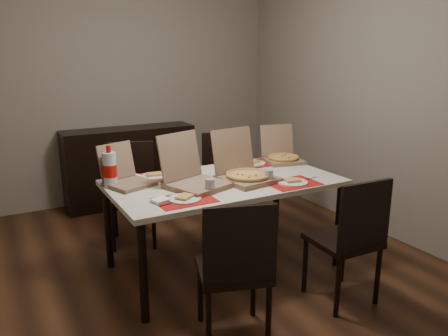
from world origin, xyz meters
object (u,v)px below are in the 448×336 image
(pizza_box_center, at_px, (245,173))
(chair_near_left, at_px, (235,266))
(soda_bottle, at_px, (110,170))
(chair_far_right, at_px, (224,174))
(dip_bowl, at_px, (221,171))
(dining_table, at_px, (224,188))
(chair_near_right, at_px, (350,236))
(chair_far_left, at_px, (132,188))
(sideboard, at_px, (130,166))

(pizza_box_center, bearing_deg, chair_near_left, -124.64)
(chair_near_left, xyz_separation_m, soda_bottle, (-0.42, 1.16, 0.37))
(chair_far_right, xyz_separation_m, dip_bowl, (-0.42, -0.71, 0.25))
(dining_table, bearing_deg, chair_near_right, -61.49)
(chair_far_right, bearing_deg, chair_near_right, -90.55)
(chair_near_right, relative_size, pizza_box_center, 1.91)
(chair_far_right, height_order, pizza_box_center, pizza_box_center)
(chair_near_left, xyz_separation_m, chair_far_left, (-0.07, 1.80, 0.00))
(chair_far_right, bearing_deg, chair_near_left, -116.94)
(sideboard, relative_size, chair_near_right, 1.61)
(dining_table, distance_m, chair_far_left, 1.03)
(chair_near_left, distance_m, chair_near_right, 0.92)
(chair_near_right, height_order, chair_far_right, same)
(chair_far_left, distance_m, pizza_box_center, 1.20)
(chair_far_right, bearing_deg, dip_bowl, -120.61)
(dining_table, bearing_deg, chair_far_right, 61.18)
(dip_bowl, bearing_deg, pizza_box_center, -80.51)
(chair_near_right, xyz_separation_m, chair_far_left, (-0.98, 1.80, 0.00))
(chair_far_right, bearing_deg, dining_table, -118.82)
(chair_near_left, height_order, chair_far_right, same)
(chair_far_left, distance_m, chair_far_right, 1.00)
(soda_bottle, bearing_deg, dining_table, -16.88)
(chair_far_left, relative_size, soda_bottle, 2.92)
(sideboard, relative_size, chair_far_left, 1.61)
(dining_table, distance_m, chair_far_right, 1.08)
(chair_near_left, distance_m, chair_far_right, 2.06)
(dining_table, height_order, chair_near_right, chair_near_right)
(sideboard, distance_m, pizza_box_center, 2.11)
(chair_near_right, distance_m, soda_bottle, 1.81)
(pizza_box_center, relative_size, soda_bottle, 1.53)
(pizza_box_center, relative_size, dip_bowl, 4.33)
(sideboard, height_order, pizza_box_center, pizza_box_center)
(chair_near_right, distance_m, pizza_box_center, 0.94)
(chair_near_left, distance_m, dip_bowl, 1.26)
(chair_far_right, height_order, dip_bowl, chair_far_right)
(chair_far_left, distance_m, soda_bottle, 0.82)
(chair_near_right, height_order, dip_bowl, chair_near_right)
(dining_table, bearing_deg, soda_bottle, 163.12)
(chair_near_right, relative_size, chair_far_right, 1.00)
(chair_far_right, xyz_separation_m, soda_bottle, (-1.35, -0.68, 0.37))
(chair_near_right, bearing_deg, pizza_box_center, 113.24)
(dining_table, distance_m, soda_bottle, 0.90)
(pizza_box_center, bearing_deg, soda_bottle, 160.62)
(chair_far_right, relative_size, pizza_box_center, 1.91)
(dining_table, xyz_separation_m, chair_far_right, (0.51, 0.93, -0.17))
(sideboard, relative_size, chair_far_right, 1.61)
(pizza_box_center, bearing_deg, chair_near_right, -66.76)
(dining_table, height_order, chair_far_left, chair_far_left)
(chair_far_left, height_order, chair_far_right, same)
(sideboard, relative_size, dining_table, 0.83)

